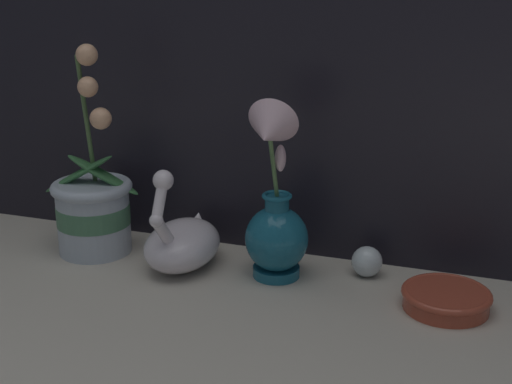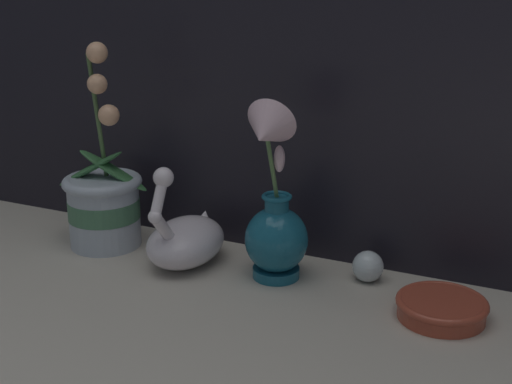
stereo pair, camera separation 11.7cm
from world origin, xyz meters
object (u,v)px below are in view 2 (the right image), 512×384
(swan_figurine, at_px, (186,238))
(glass_sphere, at_px, (368,266))
(blue_vase, at_px, (274,220))
(orchid_potted_plant, at_px, (104,201))
(amber_dish, at_px, (442,307))

(swan_figurine, distance_m, glass_sphere, 0.32)
(blue_vase, bearing_deg, glass_sphere, 22.06)
(swan_figurine, bearing_deg, orchid_potted_plant, 176.94)
(swan_figurine, bearing_deg, glass_sphere, 11.60)
(swan_figurine, xyz_separation_m, blue_vase, (0.17, 0.01, 0.06))
(blue_vase, relative_size, amber_dish, 2.27)
(glass_sphere, bearing_deg, orchid_potted_plant, -173.71)
(amber_dish, bearing_deg, blue_vase, 175.89)
(orchid_potted_plant, relative_size, blue_vase, 1.22)
(swan_figurine, distance_m, amber_dish, 0.45)
(amber_dish, bearing_deg, glass_sphere, 150.12)
(glass_sphere, bearing_deg, amber_dish, -29.88)
(glass_sphere, height_order, amber_dish, glass_sphere)
(orchid_potted_plant, distance_m, glass_sphere, 0.50)
(glass_sphere, bearing_deg, swan_figurine, -168.40)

